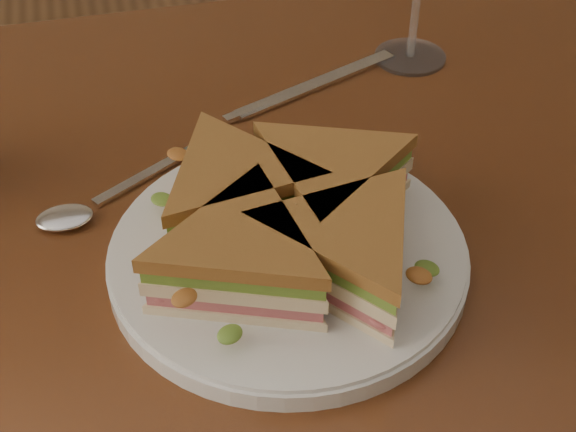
{
  "coord_description": "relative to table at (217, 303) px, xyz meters",
  "views": [
    {
      "loc": [
        -0.06,
        -0.5,
        1.2
      ],
      "look_at": [
        0.05,
        -0.06,
        0.8
      ],
      "focal_mm": 50.0,
      "sensor_mm": 36.0,
      "label": 1
    }
  ],
  "objects": [
    {
      "name": "knife",
      "position": [
        0.13,
        0.18,
        0.1
      ],
      "size": [
        0.2,
        0.09,
        0.0
      ],
      "rotation": [
        0.0,
        0.0,
        0.39
      ],
      "color": "silver",
      "rests_on": "table"
    },
    {
      "name": "sandwich_wedges",
      "position": [
        0.05,
        -0.06,
        0.14
      ],
      "size": [
        0.3,
        0.3,
        0.06
      ],
      "color": "beige",
      "rests_on": "plate"
    },
    {
      "name": "table",
      "position": [
        0.0,
        0.0,
        0.0
      ],
      "size": [
        1.2,
        0.8,
        0.75
      ],
      "color": "#3D1D0D",
      "rests_on": "ground"
    },
    {
      "name": "crisps_mound",
      "position": [
        0.05,
        -0.06,
        0.14
      ],
      "size": [
        0.09,
        0.09,
        0.05
      ],
      "primitive_type": null,
      "color": "#B64F17",
      "rests_on": "plate"
    },
    {
      "name": "plate",
      "position": [
        0.05,
        -0.06,
        0.11
      ],
      "size": [
        0.28,
        0.28,
        0.02
      ],
      "primitive_type": "cylinder",
      "color": "silver",
      "rests_on": "table"
    },
    {
      "name": "spoon",
      "position": [
        -0.1,
        0.04,
        0.1
      ],
      "size": [
        0.16,
        0.1,
        0.01
      ],
      "rotation": [
        0.0,
        0.0,
        0.55
      ],
      "color": "silver",
      "rests_on": "table"
    }
  ]
}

